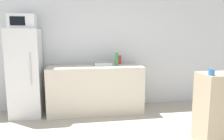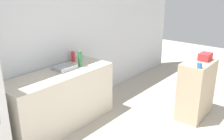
{
  "view_description": "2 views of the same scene",
  "coord_description": "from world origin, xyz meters",
  "views": [
    {
      "loc": [
        -0.38,
        -1.53,
        1.51
      ],
      "look_at": [
        0.19,
        1.92,
        0.96
      ],
      "focal_mm": 35.0,
      "sensor_mm": 36.0,
      "label": 1
    },
    {
      "loc": [
        -2.32,
        -0.26,
        2.24
      ],
      "look_at": [
        0.23,
        1.82,
        1.09
      ],
      "focal_mm": 40.0,
      "sensor_mm": 36.0,
      "label": 2
    }
  ],
  "objects": [
    {
      "name": "bottle_tall",
      "position": [
        0.4,
        2.64,
        1.05
      ],
      "size": [
        0.06,
        0.06,
        0.26
      ],
      "primitive_type": "cylinder",
      "color": "#2D7F42",
      "rests_on": "counter"
    },
    {
      "name": "bottle_short",
      "position": [
        0.52,
        2.94,
        1.01
      ],
      "size": [
        0.07,
        0.07,
        0.18
      ],
      "primitive_type": "cylinder",
      "color": "red",
      "rests_on": "counter"
    },
    {
      "name": "wall_back",
      "position": [
        0.0,
        3.07,
        1.3
      ],
      "size": [
        8.0,
        0.06,
        2.6
      ],
      "primitive_type": "cube",
      "color": "silver",
      "rests_on": "ground_plane"
    },
    {
      "name": "sink_basin",
      "position": [
        0.14,
        2.73,
        0.95
      ],
      "size": [
        0.33,
        0.26,
        0.06
      ],
      "primitive_type": "cube",
      "color": "#9EA3A8",
      "rests_on": "counter"
    },
    {
      "name": "basket",
      "position": [
        1.8,
        1.07,
        1.06
      ],
      "size": [
        0.24,
        0.17,
        0.12
      ],
      "primitive_type": "cube",
      "color": "red",
      "rests_on": "shelf_cabinet"
    },
    {
      "name": "jar",
      "position": [
        1.33,
        0.99,
        1.04
      ],
      "size": [
        0.08,
        0.08,
        0.08
      ],
      "primitive_type": "cylinder",
      "color": "#336BB2",
      "rests_on": "shelf_cabinet"
    },
    {
      "name": "counter",
      "position": [
        -0.02,
        2.69,
        0.46
      ],
      "size": [
        1.83,
        0.66,
        0.92
      ],
      "primitive_type": "cube",
      "color": "beige",
      "rests_on": "ground_plane"
    },
    {
      "name": "shelf_cabinet",
      "position": [
        1.65,
        1.11,
        0.5
      ],
      "size": [
        0.74,
        0.41,
        1.0
      ],
      "primitive_type": "cube",
      "color": "tan",
      "rests_on": "ground_plane"
    }
  ]
}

